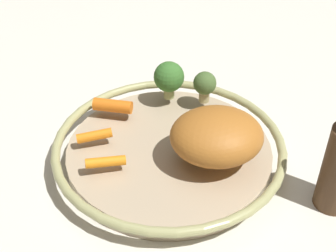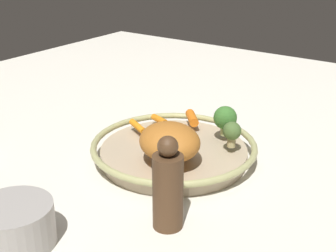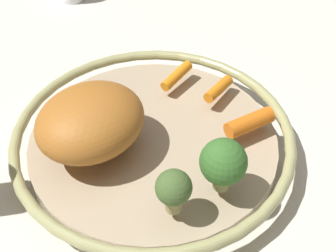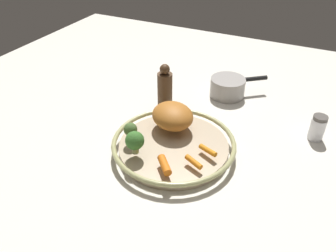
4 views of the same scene
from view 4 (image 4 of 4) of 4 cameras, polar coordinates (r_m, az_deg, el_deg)
name	(u,v)px [view 4 (image 4 of 4)]	position (r m, az deg, el deg)	size (l,w,h in m)	color
ground_plane	(174,152)	(0.97, 0.96, -4.40)	(1.98, 1.98, 0.00)	silver
serving_bowl	(174,146)	(0.95, 0.97, -3.38)	(0.35, 0.35, 0.04)	tan
roast_chicken_piece	(173,116)	(0.98, 0.78, 1.74)	(0.13, 0.12, 0.07)	#B36926
baby_carrot_left	(208,150)	(0.90, 6.76, -4.11)	(0.01, 0.01, 0.06)	orange
baby_carrot_right	(194,162)	(0.86, 4.36, -6.07)	(0.01, 0.01, 0.05)	orange
baby_carrot_back	(165,165)	(0.85, -0.59, -6.60)	(0.02, 0.02, 0.06)	orange
broccoli_floret_mid	(131,130)	(0.93, -6.36, -0.69)	(0.04, 0.04, 0.05)	tan
broccoli_floret_small	(135,141)	(0.88, -5.65, -2.54)	(0.05, 0.05, 0.07)	#9CA466
salt_shaker	(317,128)	(1.09, 23.96, -0.27)	(0.04, 0.04, 0.08)	white
pepper_mill	(165,89)	(1.13, -0.53, 6.26)	(0.05, 0.05, 0.16)	#4C331E
saucepan	(228,87)	(1.24, 10.12, 6.50)	(0.18, 0.16, 0.07)	#9E9993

